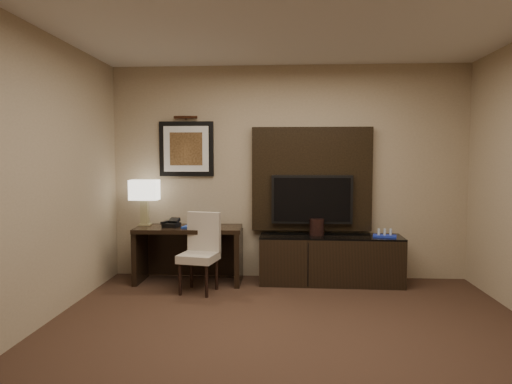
# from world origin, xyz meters

# --- Properties ---
(floor) EXTENTS (4.50, 5.00, 0.01)m
(floor) POSITION_xyz_m (0.00, 0.00, -0.01)
(floor) COLOR #342017
(floor) RESTS_ON ground
(wall_back) EXTENTS (4.50, 0.01, 2.70)m
(wall_back) POSITION_xyz_m (0.00, 2.50, 1.35)
(wall_back) COLOR tan
(wall_back) RESTS_ON floor
(wall_front) EXTENTS (4.50, 0.01, 2.70)m
(wall_front) POSITION_xyz_m (0.00, -2.50, 1.35)
(wall_front) COLOR tan
(wall_front) RESTS_ON floor
(desk) EXTENTS (1.31, 0.61, 0.69)m
(desk) POSITION_xyz_m (-1.21, 2.15, 0.35)
(desk) COLOR black
(desk) RESTS_ON floor
(credenza) EXTENTS (1.73, 0.51, 0.59)m
(credenza) POSITION_xyz_m (0.53, 2.20, 0.30)
(credenza) COLOR black
(credenza) RESTS_ON floor
(tv_wall_panel) EXTENTS (1.50, 0.12, 1.30)m
(tv_wall_panel) POSITION_xyz_m (0.30, 2.44, 1.27)
(tv_wall_panel) COLOR black
(tv_wall_panel) RESTS_ON wall_back
(tv) EXTENTS (1.00, 0.08, 0.60)m
(tv) POSITION_xyz_m (0.30, 2.34, 1.02)
(tv) COLOR black
(tv) RESTS_ON tv_wall_panel
(artwork) EXTENTS (0.70, 0.04, 0.70)m
(artwork) POSITION_xyz_m (-1.30, 2.48, 1.65)
(artwork) COLOR black
(artwork) RESTS_ON wall_back
(picture_light) EXTENTS (0.04, 0.04, 0.30)m
(picture_light) POSITION_xyz_m (-1.30, 2.44, 2.05)
(picture_light) COLOR #3D2013
(picture_light) RESTS_ON wall_back
(desk_chair) EXTENTS (0.48, 0.53, 0.83)m
(desk_chair) POSITION_xyz_m (-1.01, 1.73, 0.41)
(desk_chair) COLOR #C1B5A1
(desk_chair) RESTS_ON floor
(table_lamp) EXTENTS (0.42, 0.32, 0.60)m
(table_lamp) POSITION_xyz_m (-1.79, 2.25, 0.99)
(table_lamp) COLOR #998E5F
(table_lamp) RESTS_ON desk
(desk_phone) EXTENTS (0.22, 0.20, 0.09)m
(desk_phone) POSITION_xyz_m (-1.42, 2.12, 0.74)
(desk_phone) COLOR black
(desk_phone) RESTS_ON desk
(blue_folder) EXTENTS (0.30, 0.37, 0.02)m
(blue_folder) POSITION_xyz_m (-1.12, 2.14, 0.70)
(blue_folder) COLOR #193AA4
(blue_folder) RESTS_ON desk
(book) EXTENTS (0.15, 0.02, 0.20)m
(book) POSITION_xyz_m (-1.10, 2.14, 0.79)
(book) COLOR tan
(book) RESTS_ON desk
(ice_bucket) EXTENTS (0.19, 0.19, 0.20)m
(ice_bucket) POSITION_xyz_m (0.36, 2.23, 0.69)
(ice_bucket) COLOR black
(ice_bucket) RESTS_ON credenza
(minibar_tray) EXTENTS (0.30, 0.22, 0.10)m
(minibar_tray) POSITION_xyz_m (1.16, 2.16, 0.64)
(minibar_tray) COLOR #1C30B9
(minibar_tray) RESTS_ON credenza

